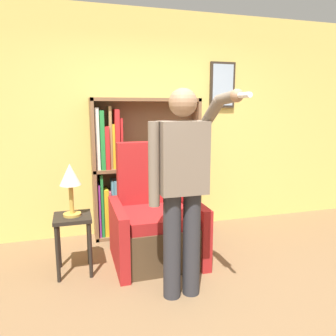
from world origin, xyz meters
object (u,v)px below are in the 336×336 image
armchair (155,224)px  side_table (73,229)px  person_standing (182,183)px  table_lamp (70,179)px  bookcase (132,171)px

armchair → side_table: armchair is taller
person_standing → table_lamp: person_standing is taller
bookcase → armchair: bookcase is taller
armchair → table_lamp: armchair is taller
bookcase → person_standing: (0.15, -1.51, 0.18)m
armchair → person_standing: (0.04, -0.78, 0.63)m
bookcase → armchair: (0.11, -0.74, -0.45)m
side_table → table_lamp: 0.50m
person_standing → table_lamp: (-0.89, 0.68, -0.06)m
bookcase → side_table: 1.17m
bookcase → table_lamp: bearing=-131.4°
armchair → table_lamp: bearing=-173.5°
bookcase → side_table: (-0.73, -0.83, -0.38)m
armchair → person_standing: bearing=-87.1°
person_standing → table_lamp: 1.12m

